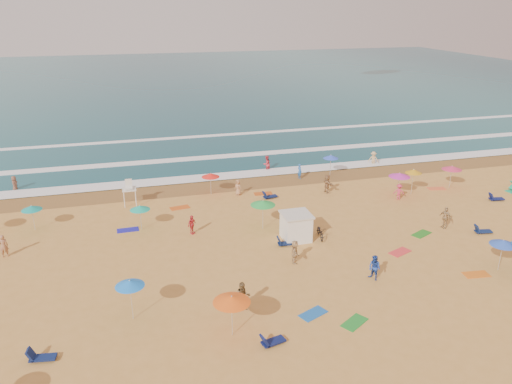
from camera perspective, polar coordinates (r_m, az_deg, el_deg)
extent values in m
plane|color=gold|center=(38.99, 1.92, -5.13)|extent=(220.00, 220.00, 0.00)
cube|color=#0C4756|center=(119.16, -10.23, 12.28)|extent=(220.00, 140.00, 0.18)
plane|color=olive|center=(50.13, -2.25, 0.92)|extent=(220.00, 220.00, 0.00)
cube|color=white|center=(52.40, -2.87, 1.92)|extent=(200.00, 2.20, 0.05)
cube|color=white|center=(58.94, -4.35, 4.04)|extent=(200.00, 1.60, 0.05)
cube|color=white|center=(68.43, -5.97, 6.36)|extent=(200.00, 1.20, 0.05)
cube|color=white|center=(38.31, 4.59, -4.03)|extent=(2.00, 2.00, 2.00)
cube|color=silver|center=(37.87, 4.63, -2.57)|extent=(2.20, 2.20, 0.12)
imported|color=black|center=(38.90, 7.36, -4.55)|extent=(0.98, 1.98, 1.00)
cone|color=#FF6115|center=(27.18, -2.80, -12.14)|extent=(2.04, 2.04, 0.35)
cone|color=#FF241A|center=(46.98, -5.23, 1.94)|extent=(1.68, 1.68, 0.35)
cone|color=#139D96|center=(43.11, -24.28, -1.65)|extent=(1.58, 1.58, 0.35)
cone|color=#1C7CF1|center=(29.26, -14.24, -10.07)|extent=(1.66, 1.66, 0.35)
cone|color=#16B394|center=(40.47, -13.14, -1.75)|extent=(1.58, 1.58, 0.35)
cone|color=blue|center=(52.53, 8.56, 4.01)|extent=(1.57, 1.57, 0.35)
cone|color=blue|center=(37.25, 26.41, -5.19)|extent=(1.72, 1.72, 0.35)
cone|color=gold|center=(48.93, 17.56, 2.29)|extent=(1.54, 1.54, 0.35)
cone|color=green|center=(39.41, 0.80, -1.25)|extent=(1.98, 1.98, 0.35)
cone|color=#D32EB0|center=(48.05, 16.09, 1.90)|extent=(1.97, 1.97, 0.35)
cone|color=#DF315D|center=(51.88, 21.49, 2.60)|extent=(1.88, 1.88, 0.35)
cube|color=#101D50|center=(28.82, -23.16, -17.01)|extent=(1.37, 0.74, 0.34)
cube|color=#0F194F|center=(27.73, 2.00, -16.70)|extent=(1.40, 0.86, 0.34)
cube|color=#0D1C45|center=(37.64, 3.52, -5.88)|extent=(1.35, 0.69, 0.34)
cube|color=#102251|center=(43.36, 24.55, -4.10)|extent=(1.38, 0.79, 0.34)
cube|color=#101954|center=(50.94, 25.79, -0.70)|extent=(1.38, 0.77, 0.34)
cube|color=#0F1C4C|center=(46.42, 1.65, -0.52)|extent=(1.37, 0.77, 0.34)
cube|color=#201CB3|center=(41.35, -14.43, -4.22)|extent=(1.72, 0.90, 0.03)
cube|color=#238C2C|center=(29.87, 11.19, -14.41)|extent=(1.90, 1.63, 0.03)
cube|color=#D65517|center=(44.81, -8.70, -1.78)|extent=(1.82, 1.14, 0.03)
cube|color=#E93737|center=(38.15, 16.13, -6.60)|extent=(1.90, 1.44, 0.03)
cube|color=#C65218|center=(47.55, 0.82, -0.18)|extent=(1.77, 1.01, 0.03)
cube|color=blue|center=(30.23, 6.55, -13.65)|extent=(1.90, 1.48, 0.03)
cube|color=#298220|center=(41.50, 18.38, -4.57)|extent=(1.90, 1.51, 0.03)
cube|color=orange|center=(36.94, 23.88, -8.61)|extent=(1.79, 1.05, 0.03)
cube|color=orange|center=(51.95, 19.92, 0.38)|extent=(1.83, 1.16, 0.03)
imported|color=tan|center=(57.46, 13.26, 3.66)|extent=(1.32, 1.19, 1.78)
imported|color=#22429F|center=(33.80, 13.39, -8.43)|extent=(0.95, 1.04, 1.72)
imported|color=#A2754B|center=(48.03, 8.14, 0.94)|extent=(0.75, 1.71, 1.78)
imported|color=#D63556|center=(47.80, 16.02, 0.03)|extent=(1.11, 0.94, 1.50)
imported|color=brown|center=(53.66, -25.87, 0.80)|extent=(0.61, 0.87, 1.69)
imported|color=#A76F4D|center=(39.97, -26.90, -5.51)|extent=(0.70, 0.53, 1.71)
imported|color=tan|center=(42.89, 20.81, -2.74)|extent=(0.75, 1.14, 1.80)
imported|color=#DE3741|center=(39.46, -7.35, -3.72)|extent=(0.92, 0.91, 1.56)
imported|color=tan|center=(35.07, 4.44, -6.80)|extent=(0.90, 1.62, 1.67)
imported|color=#DE3745|center=(54.15, 1.22, 3.23)|extent=(1.15, 1.07, 1.89)
imported|color=tan|center=(47.03, -2.07, 0.53)|extent=(0.81, 0.88, 1.52)
imported|color=brown|center=(29.89, -1.51, -11.87)|extent=(0.92, 0.73, 1.83)
imported|color=brown|center=(40.12, 4.08, -3.14)|extent=(0.62, 0.45, 1.60)
imported|color=blue|center=(51.64, 5.01, 2.38)|extent=(0.50, 0.64, 1.57)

